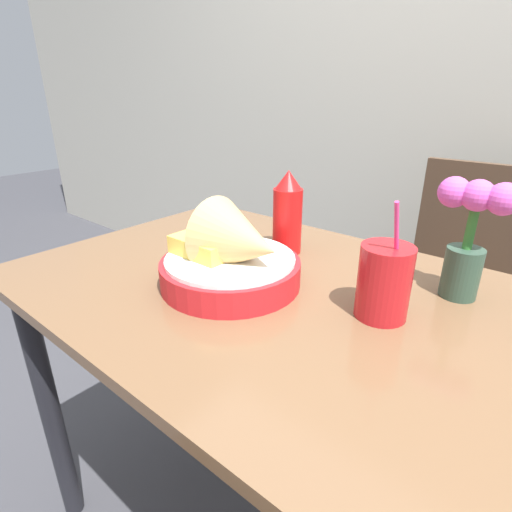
% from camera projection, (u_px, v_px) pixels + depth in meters
% --- Properties ---
extents(wall_window, '(7.00, 0.06, 2.60)m').
position_uv_depth(wall_window, '(478.00, 42.00, 1.45)').
color(wall_window, '#B7B2A3').
rests_on(wall_window, ground_plane).
extents(dining_table, '(1.10, 0.74, 0.77)m').
position_uv_depth(dining_table, '(274.00, 336.00, 0.85)').
color(dining_table, brown).
rests_on(dining_table, ground_plane).
extents(chair_far_window, '(0.40, 0.40, 0.92)m').
position_uv_depth(chair_far_window, '(462.00, 277.00, 1.37)').
color(chair_far_window, '#473323').
rests_on(chair_far_window, ground_plane).
extents(food_basket, '(0.28, 0.28, 0.18)m').
position_uv_depth(food_basket, '(234.00, 258.00, 0.78)').
color(food_basket, red).
rests_on(food_basket, dining_table).
extents(ketchup_bottle, '(0.07, 0.07, 0.20)m').
position_uv_depth(ketchup_bottle, '(287.00, 214.00, 0.94)').
color(ketchup_bottle, red).
rests_on(ketchup_bottle, dining_table).
extents(drink_cup, '(0.09, 0.09, 0.21)m').
position_uv_depth(drink_cup, '(384.00, 284.00, 0.68)').
color(drink_cup, red).
rests_on(drink_cup, dining_table).
extents(flower_vase, '(0.13, 0.07, 0.22)m').
position_uv_depth(flower_vase, '(470.00, 232.00, 0.72)').
color(flower_vase, '#2D4738').
rests_on(flower_vase, dining_table).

